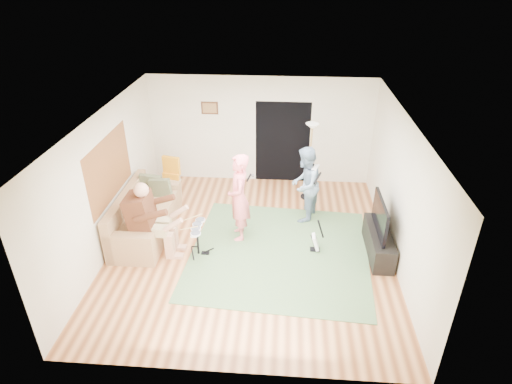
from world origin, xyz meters
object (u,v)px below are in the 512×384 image
at_px(guitarist, 305,185).
at_px(guitar_spare, 316,242).
at_px(singer, 239,198).
at_px(television, 380,216).
at_px(dining_chair, 170,185).
at_px(drum_kit, 198,242).
at_px(sofa, 142,220).
at_px(torchiere_lamp, 311,148).
at_px(tv_cabinet, 378,243).

bearing_deg(guitarist, guitar_spare, 28.33).
height_order(singer, television, singer).
bearing_deg(dining_chair, drum_kit, -48.88).
relative_size(sofa, singer, 1.24).
bearing_deg(television, guitarist, 139.34).
distance_m(sofa, television, 4.80).
relative_size(sofa, television, 1.99).
relative_size(drum_kit, torchiere_lamp, 0.36).
bearing_deg(singer, tv_cabinet, 72.73).
distance_m(guitar_spare, dining_chair, 3.84).
xyz_separation_m(drum_kit, tv_cabinet, (3.50, 0.29, -0.04)).
height_order(guitar_spare, dining_chair, dining_chair).
xyz_separation_m(sofa, guitar_spare, (3.59, -0.37, -0.10)).
height_order(drum_kit, guitarist, guitarist).
height_order(sofa, torchiere_lamp, torchiere_lamp).
distance_m(drum_kit, guitarist, 2.60).
xyz_separation_m(sofa, guitarist, (3.37, 0.82, 0.54)).
relative_size(guitar_spare, television, 0.62).
height_order(dining_chair, tv_cabinet, dining_chair).
height_order(dining_chair, television, television).
bearing_deg(dining_chair, tv_cabinet, -7.79).
bearing_deg(sofa, tv_cabinet, -4.31).
bearing_deg(singer, drum_kit, -57.77).
bearing_deg(sofa, torchiere_lamp, 27.09).
distance_m(drum_kit, guitar_spare, 2.31).
bearing_deg(guitarist, torchiere_lamp, -170.22).
height_order(singer, dining_chair, singer).
distance_m(tv_cabinet, television, 0.60).
bearing_deg(dining_chair, singer, -24.44).
height_order(singer, guitar_spare, singer).
height_order(tv_cabinet, television, television).
bearing_deg(television, torchiere_lamp, 119.99).
relative_size(guitarist, dining_chair, 1.62).
relative_size(dining_chair, television, 0.91).
xyz_separation_m(guitar_spare, television, (1.16, 0.00, 0.65)).
bearing_deg(torchiere_lamp, dining_chair, -174.06).
height_order(guitarist, torchiere_lamp, torchiere_lamp).
height_order(guitarist, tv_cabinet, guitarist).
bearing_deg(television, singer, 172.13).
xyz_separation_m(guitarist, tv_cabinet, (1.43, -1.19, -0.59)).
bearing_deg(tv_cabinet, television, 180.00).
xyz_separation_m(singer, torchiere_lamp, (1.46, 1.78, 0.36)).
distance_m(singer, torchiere_lamp, 2.33).
relative_size(guitar_spare, dining_chair, 0.68).
bearing_deg(guitar_spare, television, 0.18).
bearing_deg(tv_cabinet, torchiere_lamp, 120.98).
bearing_deg(guitarist, tv_cabinet, 68.10).
relative_size(singer, torchiere_lamp, 0.98).
distance_m(guitarist, television, 1.82).
bearing_deg(guitarist, sofa, -58.51).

